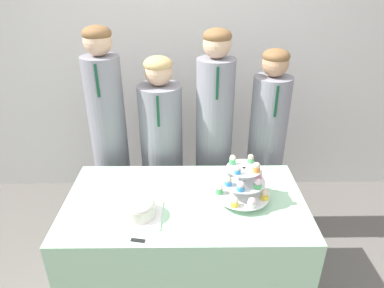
{
  "coord_description": "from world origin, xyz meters",
  "views": [
    {
      "loc": [
        0.03,
        -1.26,
        2.0
      ],
      "look_at": [
        0.04,
        0.43,
        1.13
      ],
      "focal_mm": 32.0,
      "sensor_mm": 36.0,
      "label": 1
    }
  ],
  "objects": [
    {
      "name": "student_1",
      "position": [
        -0.18,
        1.03,
        0.7
      ],
      "size": [
        0.31,
        0.32,
        1.48
      ],
      "color": "gray",
      "rests_on": "ground_plane"
    },
    {
      "name": "round_cake",
      "position": [
        -0.25,
        0.24,
        0.83
      ],
      "size": [
        0.25,
        0.25,
        0.12
      ],
      "color": "white",
      "rests_on": "table"
    },
    {
      "name": "wall_back",
      "position": [
        0.0,
        1.76,
        1.35
      ],
      "size": [
        9.0,
        0.06,
        2.7
      ],
      "color": "silver",
      "rests_on": "ground_plane"
    },
    {
      "name": "student_2",
      "position": [
        0.21,
        1.03,
        0.81
      ],
      "size": [
        0.27,
        0.27,
        1.66
      ],
      "color": "gray",
      "rests_on": "ground_plane"
    },
    {
      "name": "student_0",
      "position": [
        -0.57,
        1.03,
        0.82
      ],
      "size": [
        0.26,
        0.27,
        1.68
      ],
      "color": "gray",
      "rests_on": "ground_plane"
    },
    {
      "name": "table",
      "position": [
        0.0,
        0.39,
        0.39
      ],
      "size": [
        1.42,
        0.78,
        0.78
      ],
      "color": "#A8DBB2",
      "rests_on": "ground_plane"
    },
    {
      "name": "cake_knife",
      "position": [
        -0.19,
        0.04,
        0.78
      ],
      "size": [
        0.25,
        0.06,
        0.01
      ],
      "rotation": [
        0.0,
        0.0,
        -0.17
      ],
      "color": "silver",
      "rests_on": "table"
    },
    {
      "name": "cupcake_stand",
      "position": [
        0.34,
        0.38,
        0.9
      ],
      "size": [
        0.32,
        0.32,
        0.28
      ],
      "color": "silver",
      "rests_on": "table"
    },
    {
      "name": "student_3",
      "position": [
        0.61,
        1.03,
        0.74
      ],
      "size": [
        0.27,
        0.28,
        1.53
      ],
      "color": "gray",
      "rests_on": "ground_plane"
    }
  ]
}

